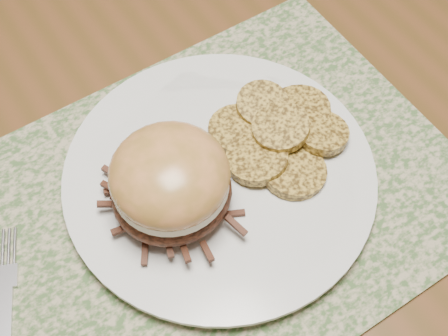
% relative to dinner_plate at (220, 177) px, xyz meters
% --- Properties ---
extents(placemat, '(0.45, 0.33, 0.00)m').
position_rel_dinner_plate_xyz_m(placemat, '(-0.02, -0.01, -0.01)').
color(placemat, '#3F5C2F').
rests_on(placemat, dining_table).
extents(dinner_plate, '(0.26, 0.26, 0.02)m').
position_rel_dinner_plate_xyz_m(dinner_plate, '(0.00, 0.00, 0.00)').
color(dinner_plate, silver).
rests_on(dinner_plate, placemat).
extents(pork_sandwich, '(0.11, 0.11, 0.08)m').
position_rel_dinner_plate_xyz_m(pork_sandwich, '(-0.05, -0.01, 0.04)').
color(pork_sandwich, black).
rests_on(pork_sandwich, dinner_plate).
extents(roasted_potatoes, '(0.14, 0.14, 0.03)m').
position_rel_dinner_plate_xyz_m(roasted_potatoes, '(0.06, 0.00, 0.02)').
color(roasted_potatoes, '#B28C34').
rests_on(roasted_potatoes, dinner_plate).
extents(fork, '(0.09, 0.17, 0.00)m').
position_rel_dinner_plate_xyz_m(fork, '(-0.22, -0.02, -0.01)').
color(fork, silver).
rests_on(fork, placemat).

